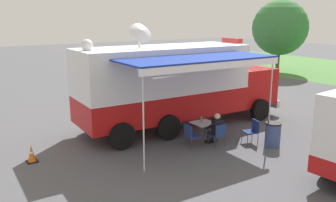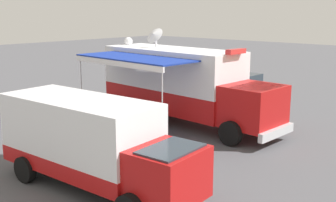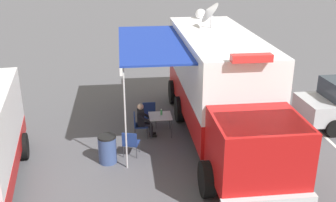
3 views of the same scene
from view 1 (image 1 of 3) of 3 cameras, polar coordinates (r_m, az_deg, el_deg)
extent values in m
plane|color=#515156|center=(15.23, -0.74, -4.47)|extent=(100.00, 100.00, 0.00)
cube|color=silver|center=(18.84, -3.90, -0.99)|extent=(0.31, 4.80, 0.01)
cube|color=#B71414|center=(14.92, -0.75, -0.27)|extent=(2.78, 7.29, 1.10)
cube|color=white|center=(14.65, -0.77, 5.06)|extent=(2.78, 7.29, 1.70)
cube|color=white|center=(14.80, -0.76, 1.80)|extent=(2.80, 7.31, 0.10)
cube|color=#B71414|center=(17.66, 12.27, 2.58)|extent=(2.38, 2.19, 1.70)
cube|color=#28333D|center=(17.72, 12.81, 4.22)|extent=(2.21, 1.55, 0.70)
cube|color=silver|center=(18.64, 14.63, 0.18)|extent=(2.38, 0.29, 0.36)
cylinder|color=black|center=(18.62, 9.01, 0.28)|extent=(0.34, 1.01, 1.00)
cylinder|color=black|center=(16.88, 14.56, -1.36)|extent=(0.34, 1.01, 1.00)
cylinder|color=black|center=(15.89, -4.75, -1.88)|extent=(0.34, 1.01, 1.00)
cylinder|color=black|center=(13.80, 0.03, -4.22)|extent=(0.34, 1.01, 1.00)
cylinder|color=black|center=(15.12, -11.44, -2.90)|extent=(0.34, 1.01, 1.00)
cylinder|color=black|center=(12.91, -7.48, -5.59)|extent=(0.34, 1.01, 1.00)
cube|color=white|center=(14.55, -0.78, 8.57)|extent=(2.78, 7.29, 0.10)
cube|color=red|center=(16.75, 10.27, 9.58)|extent=(1.11, 0.32, 0.20)
cylinder|color=silver|center=(14.00, -4.62, 9.47)|extent=(0.10, 0.10, 0.45)
cone|color=silver|center=(13.84, -4.36, 11.10)|extent=(0.75, 0.93, 0.81)
sphere|color=white|center=(13.16, -12.93, 8.73)|extent=(0.44, 0.44, 0.44)
cube|color=#193399|center=(12.63, 4.80, 6.87)|extent=(2.42, 5.84, 0.06)
cube|color=white|center=(11.82, 7.87, 5.66)|extent=(0.31, 5.76, 0.24)
cylinder|color=silver|center=(14.00, 16.15, 0.28)|extent=(0.05, 0.05, 3.25)
cylinder|color=silver|center=(10.68, -3.97, -3.24)|extent=(0.05, 0.05, 3.25)
cube|color=silver|center=(13.65, 5.74, -3.54)|extent=(0.83, 0.83, 0.03)
cylinder|color=#333338|center=(14.25, 5.98, -4.34)|extent=(0.03, 0.03, 0.70)
cylinder|color=#333338|center=(13.71, 7.88, -5.13)|extent=(0.03, 0.03, 0.70)
cylinder|color=#333338|center=(13.83, 3.55, -4.86)|extent=(0.03, 0.03, 0.70)
cylinder|color=#333338|center=(13.27, 5.41, -5.70)|extent=(0.03, 0.03, 0.70)
cylinder|color=#3F9959|center=(13.61, 5.41, -3.07)|extent=(0.07, 0.07, 0.20)
cylinder|color=white|center=(13.58, 5.42, -2.62)|extent=(0.04, 0.04, 0.02)
cube|color=navy|center=(13.27, 7.85, -5.43)|extent=(0.50, 0.50, 0.04)
cube|color=navy|center=(13.04, 8.50, -4.73)|extent=(0.06, 0.48, 0.44)
cylinder|color=#333338|center=(13.37, 6.49, -6.20)|extent=(0.02, 0.02, 0.42)
cylinder|color=#333338|center=(13.64, 7.95, -5.85)|extent=(0.02, 0.02, 0.42)
cylinder|color=#333338|center=(13.05, 7.69, -6.74)|extent=(0.02, 0.02, 0.42)
cylinder|color=#333338|center=(13.32, 9.16, -6.37)|extent=(0.02, 0.02, 0.42)
cube|color=navy|center=(13.07, 4.01, -5.65)|extent=(0.50, 0.50, 0.04)
cube|color=navy|center=(12.87, 3.23, -4.85)|extent=(0.48, 0.06, 0.44)
cylinder|color=#333338|center=(13.43, 4.21, -6.07)|extent=(0.02, 0.02, 0.42)
cylinder|color=#333338|center=(13.09, 5.35, -6.60)|extent=(0.02, 0.02, 0.42)
cylinder|color=#333338|center=(13.18, 2.65, -6.42)|extent=(0.02, 0.02, 0.42)
cylinder|color=#333338|center=(12.85, 3.78, -6.97)|extent=(0.02, 0.02, 0.42)
cube|color=navy|center=(13.86, 13.08, -4.84)|extent=(0.61, 0.61, 0.04)
cube|color=navy|center=(13.90, 13.92, -3.85)|extent=(0.47, 0.19, 0.44)
cylinder|color=#333338|center=(13.64, 12.66, -6.05)|extent=(0.02, 0.02, 0.42)
cylinder|color=#333338|center=(14.01, 11.81, -5.49)|extent=(0.02, 0.02, 0.42)
cylinder|color=#333338|center=(13.85, 14.27, -5.84)|extent=(0.02, 0.02, 0.42)
cylinder|color=#333338|center=(14.21, 13.39, -5.30)|extent=(0.02, 0.02, 0.42)
cube|color=black|center=(13.18, 7.89, -4.20)|extent=(0.25, 0.37, 0.56)
sphere|color=beige|center=(13.06, 7.95, -2.44)|extent=(0.22, 0.22, 0.22)
cylinder|color=black|center=(13.12, 6.79, -4.07)|extent=(0.43, 0.11, 0.34)
cylinder|color=black|center=(13.40, 8.33, -3.74)|extent=(0.43, 0.11, 0.34)
cylinder|color=black|center=(13.34, 7.03, -5.22)|extent=(0.38, 0.14, 0.13)
cylinder|color=black|center=(13.54, 6.52, -5.94)|extent=(0.11, 0.11, 0.42)
cube|color=black|center=(13.65, 6.34, -6.57)|extent=(0.24, 0.11, 0.07)
cylinder|color=black|center=(13.46, 7.69, -5.07)|extent=(0.38, 0.14, 0.13)
cylinder|color=black|center=(13.66, 7.18, -5.79)|extent=(0.11, 0.11, 0.42)
cube|color=black|center=(13.77, 7.00, -6.41)|extent=(0.24, 0.11, 0.07)
cylinder|color=#384C7F|center=(13.65, 16.50, -5.32)|extent=(0.56, 0.56, 0.85)
cylinder|color=black|center=(13.51, 16.63, -3.49)|extent=(0.57, 0.57, 0.06)
cube|color=black|center=(12.71, -21.01, -9.06)|extent=(0.36, 0.36, 0.03)
cone|color=orange|center=(12.61, -21.12, -7.84)|extent=(0.26, 0.26, 0.55)
cylinder|color=white|center=(12.60, -21.13, -7.72)|extent=(0.17, 0.17, 0.06)
cylinder|color=black|center=(11.73, 24.41, -9.15)|extent=(0.33, 0.86, 0.84)
cube|color=#B2B5BA|center=(19.81, -7.42, 1.72)|extent=(4.22, 1.85, 0.76)
cube|color=#28333D|center=(19.55, -7.29, 3.72)|extent=(2.12, 1.62, 0.68)
cylinder|color=black|center=(20.70, -11.23, 1.00)|extent=(0.64, 0.23, 0.64)
cylinder|color=black|center=(21.42, -6.78, 1.59)|extent=(0.64, 0.23, 0.64)
cylinder|color=black|center=(18.37, -8.10, -0.44)|extent=(0.64, 0.23, 0.64)
cylinder|color=black|center=(19.19, -3.25, 0.27)|extent=(0.64, 0.23, 0.64)
cylinder|color=brown|center=(32.22, 17.24, 6.40)|extent=(0.32, 0.32, 2.14)
sphere|color=#387A3D|center=(32.03, 17.58, 11.19)|extent=(4.65, 4.65, 4.65)
camera|label=2|loc=(21.30, 63.86, 7.65)|focal=44.11mm
camera|label=3|loc=(22.96, 36.15, 15.14)|focal=42.81mm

